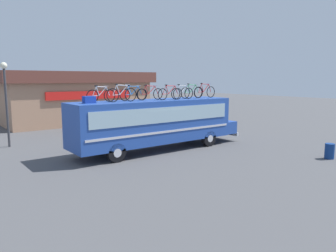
% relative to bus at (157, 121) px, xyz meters
% --- Properties ---
extents(ground_plane, '(120.00, 120.00, 0.00)m').
position_rel_bus_xyz_m(ground_plane, '(-0.17, 0.00, -1.71)').
color(ground_plane, '#4C4C4F').
extents(bus, '(11.09, 2.48, 2.96)m').
position_rel_bus_xyz_m(bus, '(0.00, 0.00, 0.00)').
color(bus, '#23479E').
rests_on(bus, ground).
extents(luggage_bag_1, '(0.58, 0.40, 0.35)m').
position_rel_bus_xyz_m(luggage_bag_1, '(-4.15, -0.03, 1.43)').
color(luggage_bag_1, '#193899').
rests_on(luggage_bag_1, bus).
extents(rooftop_bicycle_1, '(1.63, 0.44, 0.88)m').
position_rel_bus_xyz_m(rooftop_bicycle_1, '(-3.35, 0.28, 1.62)').
color(rooftop_bicycle_1, black).
rests_on(rooftop_bicycle_1, bus).
extents(rooftop_bicycle_2, '(1.80, 0.44, 0.96)m').
position_rel_bus_xyz_m(rooftop_bicycle_2, '(-2.37, -0.16, 1.65)').
color(rooftop_bicycle_2, black).
rests_on(rooftop_bicycle_2, bus).
extents(rooftop_bicycle_3, '(1.74, 0.44, 0.88)m').
position_rel_bus_xyz_m(rooftop_bicycle_3, '(-1.38, 0.31, 1.62)').
color(rooftop_bicycle_3, black).
rests_on(rooftop_bicycle_3, bus).
extents(rooftop_bicycle_4, '(1.76, 0.44, 0.89)m').
position_rel_bus_xyz_m(rooftop_bicycle_4, '(-0.32, 0.20, 1.62)').
color(rooftop_bicycle_4, black).
rests_on(rooftop_bicycle_4, bus).
extents(rooftop_bicycle_5, '(1.77, 0.44, 0.89)m').
position_rel_bus_xyz_m(rooftop_bicycle_5, '(0.70, -0.37, 1.62)').
color(rooftop_bicycle_5, black).
rests_on(rooftop_bicycle_5, bus).
extents(rooftop_bicycle_6, '(1.69, 0.44, 0.90)m').
position_rel_bus_xyz_m(rooftop_bicycle_6, '(1.67, -0.31, 1.63)').
color(rooftop_bicycle_6, black).
rests_on(rooftop_bicycle_6, bus).
extents(rooftop_bicycle_7, '(1.77, 0.44, 0.93)m').
position_rel_bus_xyz_m(rooftop_bicycle_7, '(2.64, -0.06, 1.64)').
color(rooftop_bicycle_7, black).
rests_on(rooftop_bicycle_7, bus).
extents(rooftop_bicycle_8, '(1.81, 0.44, 0.96)m').
position_rel_bus_xyz_m(rooftop_bicycle_8, '(3.74, -0.09, 1.65)').
color(rooftop_bicycle_8, black).
rests_on(rooftop_bicycle_8, bus).
extents(roadside_building, '(13.97, 9.80, 4.83)m').
position_rel_bus_xyz_m(roadside_building, '(1.02, 16.29, 0.77)').
color(roadside_building, tan).
rests_on(roadside_building, ground).
extents(trash_bin, '(0.48, 0.48, 0.81)m').
position_rel_bus_xyz_m(trash_bin, '(6.02, -7.22, -1.31)').
color(trash_bin, navy).
rests_on(trash_bin, ground).
extents(street_lamp, '(0.39, 0.39, 5.16)m').
position_rel_bus_xyz_m(street_lamp, '(-6.76, 6.26, 1.70)').
color(street_lamp, '#38383D').
rests_on(street_lamp, ground).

